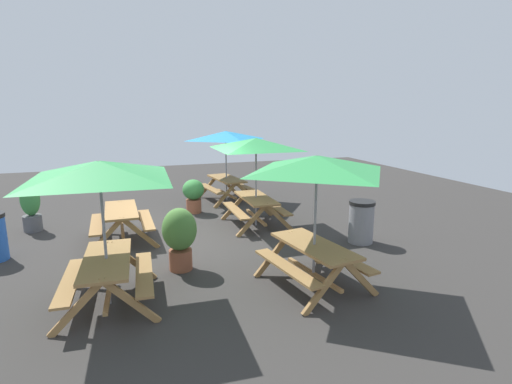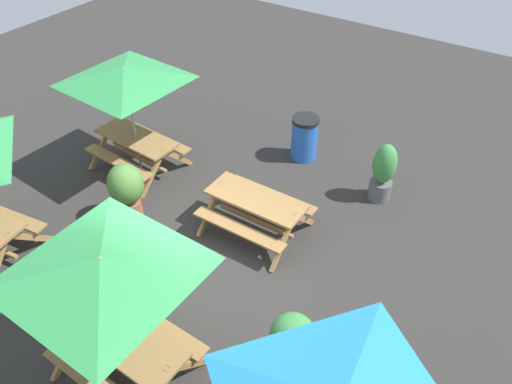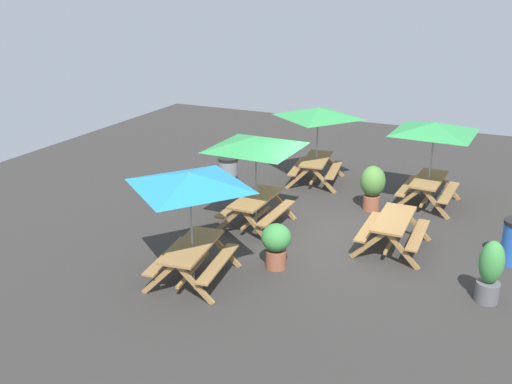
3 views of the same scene
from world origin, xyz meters
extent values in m
plane|color=#33302D|center=(0.00, 0.00, 0.00)|extent=(24.00, 24.00, 0.00)
cube|color=olive|center=(-0.15, -1.45, 0.74)|extent=(1.81, 0.72, 0.05)
cube|color=olive|center=(-0.14, -2.00, 0.45)|extent=(1.80, 0.28, 0.04)
cube|color=olive|center=(-0.16, -0.90, 0.45)|extent=(1.80, 0.28, 0.04)
cube|color=olive|center=(-0.93, -1.83, 0.37)|extent=(0.07, 0.80, 0.81)
cube|color=olive|center=(-0.93, -1.10, 0.37)|extent=(0.07, 0.80, 0.81)
cube|color=olive|center=(0.63, -1.81, 0.37)|extent=(0.07, 0.80, 0.81)
cube|color=olive|center=(0.63, -1.08, 0.37)|extent=(0.07, 0.80, 0.81)
cube|color=olive|center=(-0.15, -1.45, 0.22)|extent=(1.56, 0.09, 0.06)
cube|color=olive|center=(3.00, -1.71, 0.74)|extent=(1.84, 0.80, 0.05)
cube|color=olive|center=(2.97, -2.26, 0.45)|extent=(1.81, 0.36, 0.04)
cube|color=olive|center=(3.03, -1.16, 0.45)|extent=(1.81, 0.36, 0.04)
cube|color=olive|center=(2.20, -2.04, 0.37)|extent=(0.10, 0.80, 0.81)
cube|color=olive|center=(2.24, -1.31, 0.37)|extent=(0.10, 0.80, 0.81)
cube|color=olive|center=(3.76, -2.12, 0.37)|extent=(0.10, 0.80, 0.81)
cube|color=olive|center=(3.80, -1.39, 0.37)|extent=(0.10, 0.80, 0.81)
cube|color=olive|center=(3.00, -1.71, 0.22)|extent=(1.56, 0.15, 0.06)
cylinder|color=gray|center=(3.00, -1.71, 1.15)|extent=(0.04, 0.04, 2.30)
pyramid|color=green|center=(3.00, -1.71, 2.16)|extent=(2.82, 2.82, 0.28)
cube|color=olive|center=(-0.27, 1.90, 0.74)|extent=(1.81, 0.73, 0.05)
cube|color=olive|center=(-0.28, 1.35, 0.45)|extent=(1.80, 0.29, 0.04)
cube|color=olive|center=(-0.26, 2.45, 0.45)|extent=(1.80, 0.29, 0.04)
cube|color=olive|center=(-1.06, 1.55, 0.37)|extent=(0.07, 0.80, 0.81)
cube|color=olive|center=(-1.05, 2.27, 0.37)|extent=(0.07, 0.80, 0.81)
cube|color=olive|center=(0.50, 1.52, 0.37)|extent=(0.07, 0.80, 0.81)
cube|color=olive|center=(0.51, 2.25, 0.37)|extent=(0.07, 0.80, 0.81)
cube|color=olive|center=(-0.27, 1.90, 0.22)|extent=(1.56, 0.10, 0.06)
cylinder|color=gray|center=(-0.27, 1.90, 1.15)|extent=(0.04, 0.04, 2.30)
pyramid|color=green|center=(-0.27, 1.90, 2.16)|extent=(2.83, 2.83, 0.28)
cube|color=olive|center=(3.49, 1.65, 0.74)|extent=(1.88, 0.95, 0.05)
cube|color=olive|center=(3.57, 1.11, 0.45)|extent=(1.82, 0.52, 0.04)
cube|color=olive|center=(3.41, 2.20, 0.45)|extent=(1.82, 0.52, 0.04)
cube|color=olive|center=(2.77, 1.18, 0.37)|extent=(0.18, 0.80, 0.81)
cube|color=olive|center=(2.66, 1.90, 0.37)|extent=(0.18, 0.80, 0.81)
cube|color=olive|center=(4.31, 1.40, 0.37)|extent=(0.18, 0.80, 0.81)
cube|color=olive|center=(4.20, 2.13, 0.37)|extent=(0.18, 0.80, 0.81)
cube|color=olive|center=(3.49, 1.65, 0.22)|extent=(1.55, 0.30, 0.06)
cylinder|color=gray|center=(3.49, 1.65, 1.15)|extent=(0.04, 0.04, 2.30)
pyramid|color=green|center=(3.49, 1.65, 2.16)|extent=(2.27, 2.27, 0.28)
cube|color=olive|center=(-3.28, 1.90, 0.74)|extent=(1.88, 0.93, 0.05)
cube|color=olive|center=(-3.21, 1.36, 0.45)|extent=(1.82, 0.50, 0.04)
cube|color=olive|center=(-3.35, 2.45, 0.45)|extent=(1.82, 0.50, 0.04)
cube|color=olive|center=(-4.00, 1.44, 0.37)|extent=(0.17, 0.80, 0.81)
cube|color=olive|center=(-4.10, 2.16, 0.37)|extent=(0.17, 0.80, 0.81)
cube|color=olive|center=(-2.46, 1.65, 0.37)|extent=(0.17, 0.80, 0.81)
cube|color=olive|center=(-2.56, 2.37, 0.37)|extent=(0.17, 0.80, 0.81)
cube|color=olive|center=(-3.28, 1.90, 0.22)|extent=(1.56, 0.28, 0.06)
cylinder|color=gray|center=(-3.28, 1.90, 1.15)|extent=(0.04, 0.04, 2.30)
pyramid|color=#268CC6|center=(-3.28, 1.90, 2.16)|extent=(2.25, 2.25, 0.28)
cylinder|color=gray|center=(1.79, 3.74, 0.45)|extent=(0.56, 0.56, 0.90)
cylinder|color=black|center=(1.79, 3.74, 0.94)|extent=(0.59, 0.59, 0.08)
cylinder|color=#935138|center=(-2.09, 0.58, 0.20)|extent=(0.44, 0.44, 0.40)
ellipsoid|color=#3D8C42|center=(-2.09, 0.58, 0.70)|extent=(0.63, 0.63, 0.59)
cylinder|color=#935138|center=(2.00, -0.43, 0.20)|extent=(0.44, 0.44, 0.40)
ellipsoid|color=#4C7F38|center=(2.00, -0.43, 0.81)|extent=(0.66, 0.66, 0.82)
cylinder|color=#59595B|center=(-1.67, -3.58, 0.20)|extent=(0.44, 0.44, 0.40)
ellipsoid|color=#3D8C42|center=(-1.67, -3.58, 0.83)|extent=(0.46, 0.46, 0.85)
camera|label=1|loc=(9.30, -1.43, 3.09)|focal=28.00mm
camera|label=2|loc=(-3.86, 4.13, 6.41)|focal=35.00mm
camera|label=3|loc=(-12.10, -3.60, 5.69)|focal=40.00mm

